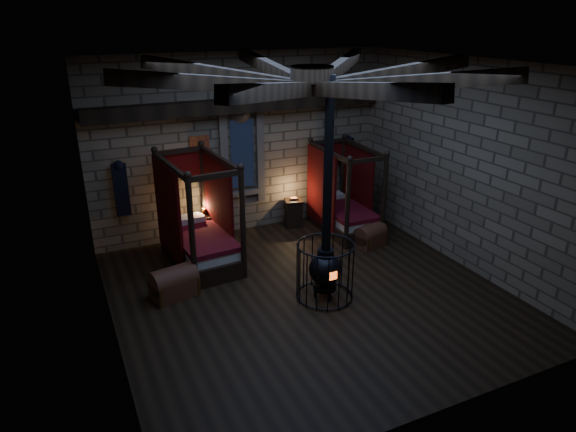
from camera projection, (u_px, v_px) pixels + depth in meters
name	position (u px, v px, depth m)	size (l,w,h in m)	color
room	(309.00, 92.00, 8.44)	(7.02, 7.02, 4.29)	black
bed_left	(199.00, 237.00, 10.80)	(1.32, 2.25, 2.27)	black
bed_right	(342.00, 210.00, 12.46)	(1.08, 2.00, 2.06)	black
trunk_left	(174.00, 283.00, 9.57)	(0.92, 0.69, 0.61)	#5D2E1D
trunk_right	(370.00, 236.00, 11.68)	(0.81, 0.65, 0.52)	#5D2E1D
nightstand_left	(205.00, 229.00, 11.73)	(0.53, 0.51, 0.87)	black
nightstand_right	(294.00, 213.00, 12.71)	(0.52, 0.50, 0.75)	black
stove	(325.00, 266.00, 9.38)	(1.06, 1.06, 4.05)	black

